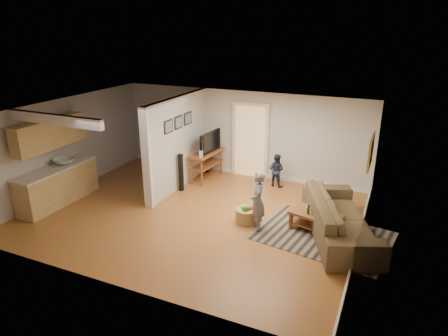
% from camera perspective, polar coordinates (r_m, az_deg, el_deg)
% --- Properties ---
extents(ground, '(7.50, 7.50, 0.00)m').
position_cam_1_polar(ground, '(9.61, -4.24, -6.57)').
color(ground, '#986526').
rests_on(ground, ground).
extents(room_shell, '(7.54, 6.02, 2.52)m').
position_cam_1_polar(room_shell, '(9.93, -8.73, 3.18)').
color(room_shell, beige).
rests_on(room_shell, ground).
extents(area_rug, '(2.99, 2.38, 0.01)m').
position_cam_1_polar(area_rug, '(8.92, 13.91, -9.34)').
color(area_rug, black).
rests_on(area_rug, ground).
extents(sofa, '(2.14, 3.12, 0.85)m').
position_cam_1_polar(sofa, '(9.03, 15.99, -9.21)').
color(sofa, '#443A22').
rests_on(sofa, ground).
extents(coffee_table, '(1.20, 0.87, 0.64)m').
position_cam_1_polar(coffee_table, '(8.95, 13.13, -6.83)').
color(coffee_table, brown).
rests_on(coffee_table, ground).
extents(tv_console, '(0.59, 1.34, 1.13)m').
position_cam_1_polar(tv_console, '(11.45, -2.44, 1.95)').
color(tv_console, brown).
rests_on(tv_console, ground).
extents(speaker_left, '(0.11, 0.11, 1.04)m').
position_cam_1_polar(speaker_left, '(10.77, -6.18, -0.63)').
color(speaker_left, black).
rests_on(speaker_left, ground).
extents(speaker_right, '(0.14, 0.14, 1.05)m').
position_cam_1_polar(speaker_right, '(12.06, -2.48, 1.76)').
color(speaker_right, black).
rests_on(speaker_right, ground).
extents(toy_basket, '(0.50, 0.50, 0.45)m').
position_cam_1_polar(toy_basket, '(9.15, 3.24, -6.69)').
color(toy_basket, olive).
rests_on(toy_basket, ground).
extents(child, '(0.46, 0.57, 1.35)m').
position_cam_1_polar(child, '(8.96, 4.70, -8.67)').
color(child, slate).
rests_on(child, ground).
extents(toddler, '(0.50, 0.42, 0.93)m').
position_cam_1_polar(toddler, '(11.29, 7.36, -2.53)').
color(toddler, '#1D253C').
rests_on(toddler, ground).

